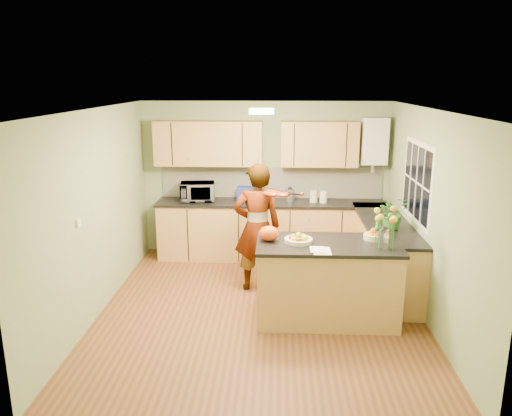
{
  "coord_description": "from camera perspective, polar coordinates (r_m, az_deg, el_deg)",
  "views": [
    {
      "loc": [
        0.2,
        -5.78,
        2.83
      ],
      "look_at": [
        -0.08,
        0.5,
        1.21
      ],
      "focal_mm": 35.0,
      "sensor_mm": 36.0,
      "label": 1
    }
  ],
  "objects": [
    {
      "name": "microwave",
      "position": [
        8.03,
        -6.71,
        1.86
      ],
      "size": [
        0.57,
        0.42,
        0.3
      ],
      "primitive_type": "imported",
      "rotation": [
        0.0,
        0.0,
        0.11
      ],
      "color": "white",
      "rests_on": "back_counter"
    },
    {
      "name": "papers",
      "position": [
        5.65,
        7.54,
        -4.86
      ],
      "size": [
        0.2,
        0.27,
        0.01
      ],
      "primitive_type": "cube",
      "color": "white",
      "rests_on": "peninsula_island"
    },
    {
      "name": "peninsula_island",
      "position": [
        6.11,
        8.09,
        -8.25
      ],
      "size": [
        1.69,
        0.86,
        0.97
      ],
      "color": "tan",
      "rests_on": "floor"
    },
    {
      "name": "fruit_dish",
      "position": [
        5.9,
        4.89,
        -3.5
      ],
      "size": [
        0.33,
        0.33,
        0.11
      ],
      "color": "beige",
      "rests_on": "peninsula_island"
    },
    {
      "name": "blue_box",
      "position": [
        7.97,
        -1.13,
        1.62
      ],
      "size": [
        0.29,
        0.22,
        0.23
      ],
      "primitive_type": "cube",
      "rotation": [
        0.0,
        0.0,
        0.03
      ],
      "color": "navy",
      "rests_on": "back_counter"
    },
    {
      "name": "wall_left",
      "position": [
        6.38,
        -17.74,
        -0.56
      ],
      "size": [
        0.02,
        4.5,
        2.5
      ],
      "primitive_type": "cube",
      "color": "#8DA475",
      "rests_on": "floor"
    },
    {
      "name": "boiler",
      "position": [
        8.06,
        13.34,
        7.46
      ],
      "size": [
        0.4,
        0.3,
        0.86
      ],
      "color": "white",
      "rests_on": "wall_back"
    },
    {
      "name": "splashback",
      "position": [
        8.18,
        1.77,
        2.98
      ],
      "size": [
        3.6,
        0.02,
        0.52
      ],
      "primitive_type": "cube",
      "color": "white",
      "rests_on": "back_counter"
    },
    {
      "name": "right_counter",
      "position": [
        7.19,
        14.46,
        -5.14
      ],
      "size": [
        0.62,
        2.24,
        0.94
      ],
      "color": "tan",
      "rests_on": "floor"
    },
    {
      "name": "orange_bag",
      "position": [
        5.93,
        1.49,
        -2.93
      ],
      "size": [
        0.28,
        0.25,
        0.18
      ],
      "primitive_type": "ellipsoid",
      "rotation": [
        0.0,
        0.0,
        -0.2
      ],
      "color": "#EB4B13",
      "rests_on": "peninsula_island"
    },
    {
      "name": "back_counter",
      "position": [
        8.08,
        1.7,
        -2.49
      ],
      "size": [
        3.64,
        0.62,
        0.94
      ],
      "color": "tan",
      "rests_on": "floor"
    },
    {
      "name": "ceiling",
      "position": [
        5.79,
        0.54,
        11.21
      ],
      "size": [
        4.0,
        4.5,
        0.02
      ],
      "primitive_type": "cube",
      "color": "silver",
      "rests_on": "wall_back"
    },
    {
      "name": "wall_back",
      "position": [
        8.18,
        1.07,
        3.36
      ],
      "size": [
        4.0,
        0.02,
        2.5
      ],
      "primitive_type": "cube",
      "color": "#8DA475",
      "rests_on": "floor"
    },
    {
      "name": "flower_vase",
      "position": [
        5.76,
        14.5,
        -1.21
      ],
      "size": [
        0.29,
        0.29,
        0.53
      ],
      "rotation": [
        0.0,
        0.0,
        0.4
      ],
      "color": "silver",
      "rests_on": "peninsula_island"
    },
    {
      "name": "floor",
      "position": [
        6.44,
        0.49,
        -11.6
      ],
      "size": [
        4.5,
        4.5,
        0.0
      ],
      "primitive_type": "plane",
      "color": "brown",
      "rests_on": "ground"
    },
    {
      "name": "window_right",
      "position": [
        6.75,
        17.9,
        2.84
      ],
      "size": [
        0.01,
        1.3,
        1.05
      ],
      "color": "white",
      "rests_on": "wall_right"
    },
    {
      "name": "orange_bowl",
      "position": [
        6.14,
        13.26,
        -3.02
      ],
      "size": [
        0.23,
        0.23,
        0.13
      ],
      "color": "beige",
      "rests_on": "peninsula_island"
    },
    {
      "name": "potted_plant",
      "position": [
        6.7,
        15.38,
        -0.52
      ],
      "size": [
        0.49,
        0.46,
        0.43
      ],
      "primitive_type": "imported",
      "rotation": [
        0.0,
        0.0,
        0.39
      ],
      "color": "#2E6D24",
      "rests_on": "right_counter"
    },
    {
      "name": "jar_white",
      "position": [
        7.94,
        7.72,
        1.26
      ],
      "size": [
        0.14,
        0.14,
        0.18
      ],
      "primitive_type": "cylinder",
      "rotation": [
        0.0,
        0.0,
        -0.19
      ],
      "color": "white",
      "rests_on": "back_counter"
    },
    {
      "name": "wall_right",
      "position": [
        6.25,
        19.15,
        -0.97
      ],
      "size": [
        0.02,
        4.5,
        2.5
      ],
      "primitive_type": "cube",
      "color": "#8DA475",
      "rests_on": "floor"
    },
    {
      "name": "violin",
      "position": [
        6.42,
        1.83,
        1.72
      ],
      "size": [
        0.67,
        0.58,
        0.17
      ],
      "primitive_type": null,
      "rotation": [
        0.17,
        0.0,
        -0.61
      ],
      "color": "#4F0E04",
      "rests_on": "violinist"
    },
    {
      "name": "light_switch",
      "position": [
        5.83,
        -19.63,
        -1.61
      ],
      "size": [
        0.02,
        0.09,
        0.09
      ],
      "primitive_type": "cube",
      "color": "white",
      "rests_on": "wall_left"
    },
    {
      "name": "kettle",
      "position": [
        7.97,
        3.9,
        1.56
      ],
      "size": [
        0.15,
        0.15,
        0.27
      ],
      "rotation": [
        0.0,
        0.0,
        -0.43
      ],
      "color": "silver",
      "rests_on": "back_counter"
    },
    {
      "name": "ceiling_lamp",
      "position": [
        6.09,
        0.64,
        11.01
      ],
      "size": [
        0.3,
        0.3,
        0.07
      ],
      "color": "#FFEABF",
      "rests_on": "ceiling"
    },
    {
      "name": "upper_cabinets",
      "position": [
        7.93,
        -0.22,
        7.39
      ],
      "size": [
        3.2,
        0.34,
        0.7
      ],
      "color": "tan",
      "rests_on": "wall_back"
    },
    {
      "name": "wall_front",
      "position": [
        3.87,
        -0.69,
        -9.62
      ],
      "size": [
        4.0,
        0.02,
        2.5
      ],
      "primitive_type": "cube",
      "color": "#8DA475",
      "rests_on": "floor"
    },
    {
      "name": "jar_cream",
      "position": [
        7.95,
        6.6,
        1.31
      ],
      "size": [
        0.15,
        0.15,
        0.18
      ],
      "primitive_type": "cylinder",
      "rotation": [
        0.0,
        0.0,
        0.36
      ],
      "color": "beige",
      "rests_on": "back_counter"
    },
    {
      "name": "violinist",
      "position": [
        6.77,
        0.13,
        -2.23
      ],
      "size": [
        0.7,
        0.51,
        1.77
      ],
      "primitive_type": "imported",
      "rotation": [
        0.0,
        0.0,
        3.29
      ],
      "color": "#E09F89",
      "rests_on": "floor"
    }
  ]
}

